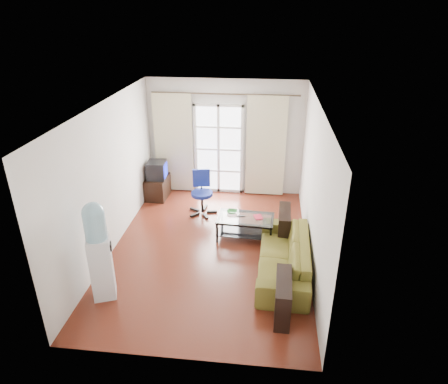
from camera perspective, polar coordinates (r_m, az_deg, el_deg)
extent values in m
plane|color=maroon|center=(7.59, -2.01, -8.05)|extent=(5.20, 5.20, 0.00)
plane|color=white|center=(6.51, -2.37, 12.21)|extent=(5.20, 5.20, 0.00)
cube|color=silver|center=(9.36, 0.18, 7.76)|extent=(3.60, 0.02, 2.70)
cube|color=silver|center=(4.73, -6.89, -11.57)|extent=(3.60, 0.02, 2.70)
cube|color=silver|center=(7.41, -16.08, 1.88)|extent=(0.02, 5.20, 2.70)
cube|color=silver|center=(6.92, 12.73, 0.58)|extent=(0.02, 5.20, 2.70)
cube|color=white|center=(9.42, -0.77, 6.12)|extent=(1.01, 0.02, 2.04)
cube|color=white|center=(9.40, -0.78, 6.08)|extent=(1.16, 0.06, 2.15)
cylinder|color=#4C3F2D|center=(9.00, 0.11, 13.83)|extent=(3.30, 0.04, 0.04)
cube|color=beige|center=(9.49, -7.18, 6.86)|extent=(0.90, 0.07, 2.35)
cube|color=beige|center=(9.24, 6.00, 6.40)|extent=(0.90, 0.07, 2.35)
cube|color=#9D9DA0|center=(9.57, 4.87, 1.55)|extent=(0.64, 0.12, 0.64)
imported|color=brown|center=(6.92, 8.51, -8.97)|extent=(2.16, 0.96, 0.62)
cube|color=silver|center=(7.72, 3.10, -3.70)|extent=(1.12, 0.68, 0.01)
cube|color=black|center=(7.87, 3.05, -5.60)|extent=(1.05, 0.62, 0.01)
cube|color=black|center=(7.66, -1.00, -5.80)|extent=(0.04, 0.04, 0.43)
cube|color=black|center=(7.56, 6.67, -6.44)|extent=(0.04, 0.04, 0.43)
cube|color=black|center=(8.13, -0.27, -3.80)|extent=(0.04, 0.04, 0.43)
cube|color=black|center=(8.04, 6.93, -4.37)|extent=(0.04, 0.04, 0.43)
imported|color=#338E49|center=(7.86, 1.15, -2.85)|extent=(0.24, 0.24, 0.05)
imported|color=#9D2613|center=(7.71, 4.38, -3.64)|extent=(0.27, 0.29, 0.02)
cube|color=black|center=(7.74, 2.41, -3.48)|extent=(0.16, 0.07, 0.02)
cube|color=black|center=(9.54, -9.45, 0.68)|extent=(0.48, 0.70, 0.50)
cube|color=black|center=(9.32, -9.59, 3.12)|extent=(0.43, 0.46, 0.41)
cube|color=#0C19E5|center=(9.28, -8.34, 3.10)|extent=(0.03, 0.35, 0.30)
cube|color=black|center=(9.36, -10.64, 3.13)|extent=(0.14, 0.31, 0.26)
cylinder|color=black|center=(8.69, -3.14, -1.63)|extent=(0.05, 0.05, 0.48)
cylinder|color=navy|center=(8.59, -3.18, -0.26)|extent=(0.46, 0.46, 0.07)
cube|color=navy|center=(8.66, -3.25, 2.02)|extent=(0.38, 0.12, 0.40)
cube|color=silver|center=(6.47, -17.08, -10.28)|extent=(0.43, 0.43, 1.05)
cylinder|color=#83B6CB|center=(6.09, -17.96, -4.61)|extent=(0.32, 0.32, 0.42)
sphere|color=#83B6CB|center=(5.99, -18.22, -2.87)|extent=(0.32, 0.32, 0.32)
cube|color=black|center=(6.27, -15.98, -7.45)|extent=(0.09, 0.14, 0.11)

